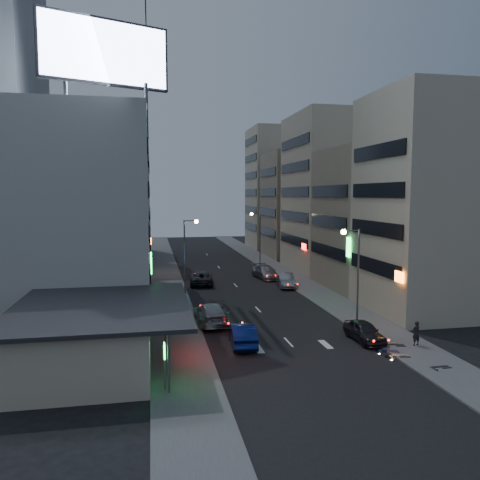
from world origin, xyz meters
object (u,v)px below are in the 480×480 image
object	(u,v)px
scooter_black_a	(447,357)
scooter_blue	(398,342)
parked_car_right_near	(364,331)
parked_car_right_mid	(286,280)
scooter_silver_b	(395,336)
road_car_silver	(211,314)
parked_car_right_far	(266,272)
road_car_blue	(242,334)
scooter_silver_a	(408,347)
scooter_black_b	(404,336)
person	(416,333)
parked_car_left	(201,278)

from	to	relation	value
scooter_black_a	scooter_blue	xyz separation A→B (m)	(-1.56, 3.23, 0.03)
scooter_black_a	parked_car_right_near	bearing A→B (deg)	23.48
parked_car_right_mid	scooter_silver_b	bearing A→B (deg)	-77.41
parked_car_right_near	road_car_silver	size ratio (longest dim) A/B	0.73
parked_car_right_near	scooter_blue	xyz separation A→B (m)	(1.21, -2.66, -0.04)
parked_car_right_far	scooter_silver_b	size ratio (longest dim) A/B	3.54
parked_car_right_mid	road_car_blue	size ratio (longest dim) A/B	1.01
scooter_silver_a	scooter_black_b	bearing A→B (deg)	-16.23
road_car_silver	scooter_silver_a	distance (m)	15.90
person	scooter_black_b	xyz separation A→B (m)	(-0.72, 0.34, -0.29)
scooter_silver_b	parked_car_right_far	bearing A→B (deg)	14.87
parked_car_right_mid	scooter_silver_a	size ratio (longest dim) A/B	2.59
road_car_blue	road_car_silver	size ratio (longest dim) A/B	0.82
parked_car_left	parked_car_right_far	distance (m)	8.99
parked_car_right_far	scooter_black_b	size ratio (longest dim) A/B	2.95
parked_car_left	scooter_black_b	bearing A→B (deg)	120.64
parked_car_right_far	scooter_black_a	bearing A→B (deg)	-91.28
parked_car_right_far	road_car_silver	world-z (taller)	road_car_silver
person	parked_car_right_near	bearing A→B (deg)	-45.52
person	scooter_blue	distance (m)	1.96
parked_car_right_mid	parked_car_right_far	xyz separation A→B (m)	(-0.95, 5.91, 0.02)
parked_car_left	parked_car_right_mid	bearing A→B (deg)	166.73
road_car_blue	scooter_silver_a	bearing A→B (deg)	160.96
parked_car_right_mid	scooter_silver_b	xyz separation A→B (m)	(1.92, -21.75, -0.20)
parked_car_right_mid	scooter_blue	xyz separation A→B (m)	(1.21, -23.34, -0.11)
parked_car_left	parked_car_right_far	bearing A→B (deg)	-157.34
parked_car_left	person	world-z (taller)	person
parked_car_right_mid	scooter_black_a	size ratio (longest dim) A/B	2.72
scooter_silver_b	person	bearing A→B (deg)	-120.07
scooter_silver_a	scooter_black_b	world-z (taller)	scooter_black_b
road_car_blue	scooter_silver_b	world-z (taller)	road_car_blue
scooter_black_a	scooter_silver_a	xyz separation A→B (m)	(-1.41, 2.23, 0.03)
road_car_silver	scooter_silver_a	world-z (taller)	road_car_silver
parked_car_right_near	road_car_blue	distance (m)	9.11
road_car_blue	scooter_blue	bearing A→B (deg)	165.54
parked_car_left	road_car_blue	distance (m)	23.20
parked_car_right_mid	scooter_black_a	bearing A→B (deg)	-76.50
parked_car_left	scooter_silver_a	world-z (taller)	parked_car_left
parked_car_left	person	xyz separation A→B (m)	(12.56, -25.94, 0.20)
parked_car_left	scooter_black_b	size ratio (longest dim) A/B	2.98
parked_car_right_mid	scooter_silver_a	bearing A→B (deg)	-79.26
parked_car_right_near	road_car_blue	size ratio (longest dim) A/B	0.89
person	scooter_blue	xyz separation A→B (m)	(-1.80, -0.71, -0.29)
road_car_silver	scooter_blue	xyz separation A→B (m)	(11.81, -9.46, -0.16)
person	scooter_silver_a	distance (m)	2.40
scooter_blue	road_car_blue	bearing A→B (deg)	89.35
parked_car_right_far	scooter_black_b	bearing A→B (deg)	-91.27
road_car_blue	parked_car_right_near	bearing A→B (deg)	179.14
road_car_silver	scooter_silver_a	xyz separation A→B (m)	(11.96, -10.47, -0.16)
scooter_silver_a	scooter_blue	world-z (taller)	scooter_blue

